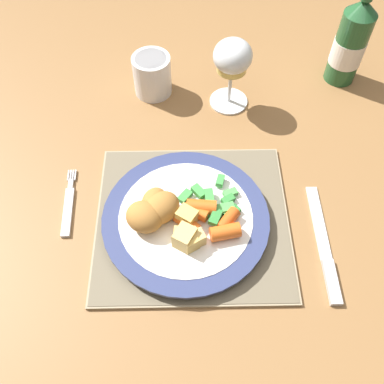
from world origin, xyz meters
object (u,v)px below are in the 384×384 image
bottle (351,42)px  dinner_plate (186,219)px  fork (68,207)px  drinking_cup (152,74)px  wine_glass (232,60)px  dining_table (194,173)px  table_knife (325,252)px

bottle → dinner_plate: bearing=-132.7°
fork → drinking_cup: bearing=64.6°
dinner_plate → drinking_cup: 0.32m
wine_glass → bottle: 0.24m
dining_table → table_knife: table_knife is taller
fork → table_knife: bearing=-12.4°
dining_table → drinking_cup: (-0.08, 0.14, 0.13)m
drinking_cup → dining_table: bearing=-61.0°
dining_table → wine_glass: bearing=56.4°
dinner_plate → table_knife: dinner_plate is taller
dinner_plate → wine_glass: bearing=72.7°
fork → table_knife: (0.41, -0.09, 0.00)m
wine_glass → dining_table: bearing=-123.6°
dining_table → dinner_plate: dinner_plate is taller
table_knife → dining_table: bearing=131.3°
dinner_plate → table_knife: size_ratio=1.28×
dining_table → dinner_plate: size_ratio=4.34×
bottle → table_knife: bearing=-104.7°
dinner_plate → fork: size_ratio=1.99×
table_knife → bottle: (0.10, 0.40, 0.08)m
wine_glass → drinking_cup: (-0.15, 0.03, -0.06)m
dinner_plate → fork: 0.20m
bottle → dining_table: bearing=-150.1°
fork → wine_glass: wine_glass is taller
dining_table → bottle: size_ratio=4.89×
dining_table → wine_glass: size_ratio=8.09×
table_knife → bottle: 0.42m
dinner_plate → table_knife: bearing=-14.1°
table_knife → bottle: bearing=75.3°
dining_table → drinking_cup: bearing=119.0°
wine_glass → drinking_cup: size_ratio=1.76×
dining_table → dinner_plate: (-0.02, -0.17, 0.11)m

